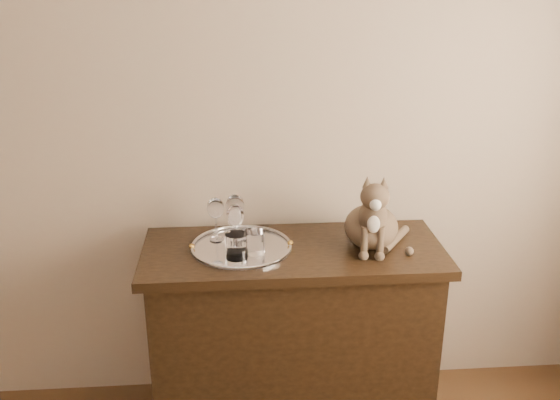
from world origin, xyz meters
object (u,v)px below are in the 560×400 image
Objects in this scene: tumbler_a at (255,242)px; cat at (372,207)px; tray at (241,248)px; wine_glass_d at (235,227)px; wine_glass_a at (216,219)px; tumbler_b at (237,246)px; sideboard at (292,339)px; wine_glass_b at (235,218)px.

tumbler_a is 0.28× the size of cat.
tray is 0.10m from wine_glass_d.
wine_glass_a is 0.19m from tumbler_b.
tumbler_a is (-0.15, -0.05, 0.48)m from sideboard.
tumbler_b is at bearing -101.82° from tray.
wine_glass_b is 0.09m from wine_glass_d.
tray is 2.19× the size of wine_glass_a.
tumbler_b is at bearing -153.16° from tumbler_a.
cat reaches higher than tumbler_a.
wine_glass_b is (-0.23, 0.08, 0.53)m from sideboard.
wine_glass_a is (-0.10, 0.08, 0.10)m from tray.
tumbler_a is at bearing -29.78° from wine_glass_d.
cat reaches higher than tray.
wine_glass_a reaches higher than tray.
wine_glass_a is 0.56× the size of cat.
wine_glass_a is (-0.30, 0.09, 0.52)m from sideboard.
cat is at bearing 0.99° from wine_glass_d.
tumbler_a is 0.92× the size of tumbler_b.
sideboard is at bearing 16.77° from tumbler_a.
tray is 0.54m from cat.
cat is (0.61, -0.08, 0.06)m from wine_glass_a.
wine_glass_d is 0.09m from tumbler_b.
tray is 2.04× the size of wine_glass_b.
wine_glass_d reaches higher than wine_glass_a.
cat is (0.54, -0.08, 0.06)m from wine_glass_b.
cat is (0.54, 0.09, 0.11)m from tumbler_b.
wine_glass_b is (0.08, -0.01, 0.01)m from wine_glass_a.
wine_glass_a is at bearing -177.99° from cat.
wine_glass_d is 2.06× the size of tumbler_a.
wine_glass_b is 1.99× the size of tumbler_b.
tray is 1.22× the size of cat.
tumbler_b is at bearing -89.39° from wine_glass_b.
tray is 4.07× the size of tumbler_b.
cat is at bearing 6.20° from tumbler_a.
wine_glass_b is at bearing 106.38° from tray.
sideboard is 0.67m from cat.
tray is at bearing 132.12° from tumbler_a.
cat reaches higher than sideboard.
wine_glass_d is at bearing -145.49° from tray.
tray is 2.14× the size of wine_glass_d.
tumbler_b reaches higher than tumbler_a.
wine_glass_a is at bearing 163.99° from sideboard.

